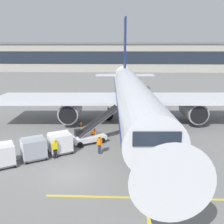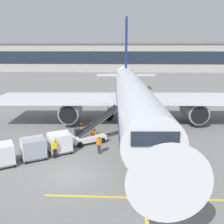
# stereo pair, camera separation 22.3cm
# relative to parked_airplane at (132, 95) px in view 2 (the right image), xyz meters

# --- Properties ---
(ground_plane) EXTENTS (600.00, 600.00, 0.00)m
(ground_plane) POSITION_rel_parked_airplane_xyz_m (-4.93, -14.19, -3.56)
(ground_plane) COLOR slate
(parked_airplane) EXTENTS (34.01, 44.15, 14.59)m
(parked_airplane) POSITION_rel_parked_airplane_xyz_m (0.00, 0.00, 0.00)
(parked_airplane) COLOR silver
(parked_airplane) RESTS_ON ground
(belt_loader) EXTENTS (5.00, 3.64, 3.50)m
(belt_loader) POSITION_rel_parked_airplane_xyz_m (-4.31, -7.37, -2.63)
(belt_loader) COLOR silver
(belt_loader) RESTS_ON ground
(baggage_cart_lead) EXTENTS (2.75, 2.40, 1.91)m
(baggage_cart_lead) POSITION_rel_parked_airplane_xyz_m (-6.69, -10.12, -2.56)
(baggage_cart_lead) COLOR #515156
(baggage_cart_lead) RESTS_ON ground
(baggage_cart_second) EXTENTS (2.75, 2.40, 1.91)m
(baggage_cart_second) POSITION_rel_parked_airplane_xyz_m (-8.59, -11.53, -2.56)
(baggage_cart_second) COLOR #515156
(baggage_cart_second) RESTS_ON ground
(baggage_cart_third) EXTENTS (2.75, 2.40, 1.91)m
(baggage_cart_third) POSITION_rel_parked_airplane_xyz_m (-10.67, -12.99, -2.56)
(baggage_cart_third) COLOR #515156
(baggage_cart_third) RESTS_ON ground
(ground_crew_by_loader) EXTENTS (0.49, 0.41, 1.74)m
(ground_crew_by_loader) POSITION_rel_parked_airplane_xyz_m (-6.83, -11.30, -2.57)
(ground_crew_by_loader) COLOR black
(ground_crew_by_loader) RESTS_ON ground
(ground_crew_by_carts) EXTENTS (0.54, 0.36, 1.74)m
(ground_crew_by_carts) POSITION_rel_parked_airplane_xyz_m (-4.05, -7.25, -2.57)
(ground_crew_by_carts) COLOR black
(ground_crew_by_carts) RESTS_ON ground
(ground_crew_marshaller) EXTENTS (0.51, 0.39, 1.74)m
(ground_crew_marshaller) POSITION_rel_parked_airplane_xyz_m (-3.15, -10.14, -2.57)
(ground_crew_marshaller) COLOR #333847
(ground_crew_marshaller) RESTS_ON ground
(safety_cone_engine_keepout) EXTENTS (0.64, 0.64, 0.73)m
(safety_cone_engine_keepout) POSITION_rel_parked_airplane_xyz_m (-7.58, -0.68, -3.21)
(safety_cone_engine_keepout) COLOR black
(safety_cone_engine_keepout) RESTS_ON ground
(safety_cone_wingtip) EXTENTS (0.53, 0.53, 0.61)m
(safety_cone_wingtip) POSITION_rel_parked_airplane_xyz_m (-6.11, -2.03, -3.27)
(safety_cone_wingtip) COLOR black
(safety_cone_wingtip) RESTS_ON ground
(apron_guidance_line_lead_in) EXTENTS (0.20, 110.00, 0.01)m
(apron_guidance_line_lead_in) POSITION_rel_parked_airplane_xyz_m (0.36, -0.79, -3.56)
(apron_guidance_line_lead_in) COLOR yellow
(apron_guidance_line_lead_in) RESTS_ON ground
(apron_guidance_line_stop_bar) EXTENTS (12.00, 0.20, 0.01)m
(apron_guidance_line_stop_bar) POSITION_rel_parked_airplane_xyz_m (0.04, -16.96, -3.56)
(apron_guidance_line_stop_bar) COLOR yellow
(apron_guidance_line_stop_bar) RESTS_ON ground
(terminal_building) EXTENTS (128.72, 17.24, 11.38)m
(terminal_building) POSITION_rel_parked_airplane_xyz_m (6.58, 77.81, 2.07)
(terminal_building) COLOR #A8A399
(terminal_building) RESTS_ON ground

